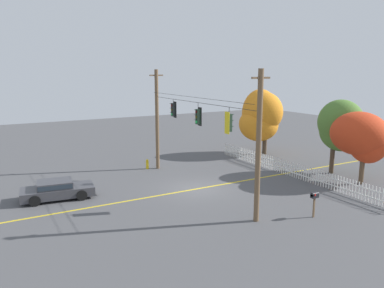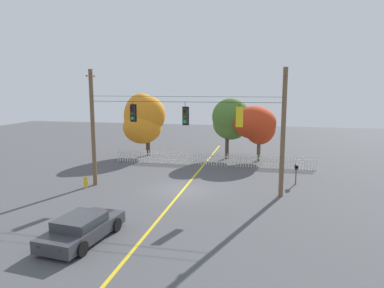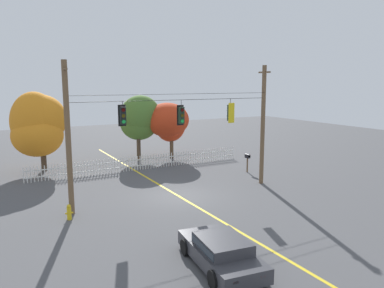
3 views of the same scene
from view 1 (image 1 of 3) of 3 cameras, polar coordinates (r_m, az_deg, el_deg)
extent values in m
plane|color=#4C4C4F|center=(25.20, 0.69, -6.81)|extent=(80.00, 80.00, 0.00)
cube|color=gold|center=(25.20, 0.69, -6.80)|extent=(0.16, 36.00, 0.01)
cylinder|color=brown|center=(29.78, -5.30, 3.62)|extent=(0.28, 0.28, 7.82)
cylinder|color=brown|center=(19.26, 10.01, -0.54)|extent=(0.28, 0.28, 7.82)
cube|color=brown|center=(29.54, -5.42, 10.29)|extent=(0.10, 1.10, 0.10)
cube|color=brown|center=(18.89, 10.36, 9.80)|extent=(0.10, 1.10, 0.10)
cylinder|color=black|center=(24.08, 0.72, 6.30)|extent=(12.22, 0.02, 0.02)
cylinder|color=black|center=(23.93, 0.20, 7.09)|extent=(12.22, 0.02, 0.02)
cylinder|color=black|center=(27.02, -2.85, 6.49)|extent=(0.03, 0.03, 0.29)
cube|color=black|center=(27.13, -2.59, 5.21)|extent=(0.43, 0.02, 1.16)
cube|color=black|center=(27.07, -2.84, 5.19)|extent=(0.30, 0.24, 0.93)
cylinder|color=#410706|center=(26.98, -3.10, 5.84)|extent=(0.20, 0.03, 0.20)
cube|color=black|center=(26.95, -3.19, 6.07)|extent=(0.22, 0.12, 0.06)
cylinder|color=#463B09|center=(27.01, -3.09, 5.18)|extent=(0.20, 0.03, 0.20)
cube|color=black|center=(26.98, -3.18, 5.42)|extent=(0.22, 0.12, 0.06)
cylinder|color=green|center=(27.05, -3.09, 4.52)|extent=(0.20, 0.03, 0.20)
cube|color=black|center=(27.01, -3.17, 4.76)|extent=(0.22, 0.12, 0.06)
cylinder|color=black|center=(23.95, 0.93, 5.78)|extent=(0.03, 0.03, 0.41)
cube|color=black|center=(24.09, 1.19, 4.17)|extent=(0.43, 0.02, 1.19)
cube|color=#1E3323|center=(24.02, 0.92, 4.15)|extent=(0.30, 0.24, 0.96)
cylinder|color=#410706|center=(23.92, 0.65, 4.89)|extent=(0.20, 0.03, 0.20)
cube|color=#1E3323|center=(23.88, 0.55, 5.16)|extent=(0.22, 0.12, 0.06)
cylinder|color=#463B09|center=(23.95, 0.64, 4.13)|extent=(0.20, 0.03, 0.20)
cube|color=#1E3323|center=(23.92, 0.55, 4.40)|extent=(0.22, 0.12, 0.06)
cylinder|color=green|center=(23.99, 0.64, 3.37)|extent=(0.20, 0.03, 0.20)
cube|color=#1E3323|center=(23.96, 0.55, 3.64)|extent=(0.22, 0.12, 0.06)
cylinder|color=black|center=(21.08, 5.64, 5.06)|extent=(0.03, 0.03, 0.38)
cube|color=yellow|center=(21.09, 5.31, 3.19)|extent=(0.43, 0.02, 1.24)
cube|color=#1E3323|center=(21.16, 5.61, 3.21)|extent=(0.30, 0.24, 1.00)
cylinder|color=#410706|center=(21.19, 5.92, 4.12)|extent=(0.20, 0.03, 0.20)
cube|color=#1E3323|center=(21.21, 6.03, 4.44)|extent=(0.22, 0.12, 0.06)
cylinder|color=#463B09|center=(21.24, 5.90, 3.23)|extent=(0.20, 0.03, 0.20)
cube|color=#1E3323|center=(21.25, 6.01, 3.55)|extent=(0.22, 0.12, 0.06)
cylinder|color=green|center=(21.28, 5.89, 2.35)|extent=(0.20, 0.03, 0.20)
cube|color=#1E3323|center=(21.29, 5.99, 2.66)|extent=(0.22, 0.12, 0.06)
cube|color=white|center=(35.47, 5.03, -0.70)|extent=(0.06, 0.04, 1.09)
cube|color=white|center=(35.29, 5.23, -0.76)|extent=(0.06, 0.04, 1.09)
cube|color=white|center=(35.11, 5.44, -0.83)|extent=(0.06, 0.04, 1.09)
cube|color=white|center=(34.93, 5.65, -0.89)|extent=(0.06, 0.04, 1.09)
cube|color=white|center=(34.75, 5.87, -0.96)|extent=(0.06, 0.04, 1.09)
cube|color=white|center=(34.57, 6.08, -1.03)|extent=(0.06, 0.04, 1.09)
cube|color=white|center=(34.39, 6.30, -1.09)|extent=(0.06, 0.04, 1.09)
cube|color=white|center=(34.21, 6.52, -1.16)|extent=(0.06, 0.04, 1.09)
cube|color=white|center=(34.03, 6.74, -1.23)|extent=(0.06, 0.04, 1.09)
cube|color=white|center=(33.85, 6.96, -1.30)|extent=(0.06, 0.04, 1.09)
cube|color=white|center=(33.68, 7.19, -1.37)|extent=(0.06, 0.04, 1.09)
cube|color=white|center=(33.50, 7.42, -1.44)|extent=(0.06, 0.04, 1.09)
cube|color=white|center=(33.33, 7.65, -1.52)|extent=(0.06, 0.04, 1.09)
cube|color=white|center=(33.15, 7.88, -1.59)|extent=(0.06, 0.04, 1.09)
cube|color=white|center=(32.98, 8.12, -1.66)|extent=(0.06, 0.04, 1.09)
cube|color=white|center=(32.80, 8.36, -1.74)|extent=(0.06, 0.04, 1.09)
cube|color=white|center=(32.63, 8.60, -1.81)|extent=(0.06, 0.04, 1.09)
cube|color=white|center=(32.46, 8.84, -1.89)|extent=(0.06, 0.04, 1.09)
cube|color=white|center=(32.29, 9.09, -1.96)|extent=(0.06, 0.04, 1.09)
cube|color=white|center=(32.12, 9.34, -2.04)|extent=(0.06, 0.04, 1.09)
cube|color=white|center=(31.94, 9.59, -2.12)|extent=(0.06, 0.04, 1.09)
cube|color=white|center=(31.77, 9.84, -2.20)|extent=(0.06, 0.04, 1.09)
cube|color=white|center=(31.61, 10.10, -2.28)|extent=(0.06, 0.04, 1.09)
cube|color=white|center=(31.44, 10.36, -2.36)|extent=(0.06, 0.04, 1.09)
cube|color=white|center=(31.27, 10.62, -2.44)|extent=(0.06, 0.04, 1.09)
cube|color=white|center=(31.10, 10.89, -2.52)|extent=(0.06, 0.04, 1.09)
cube|color=white|center=(30.94, 11.16, -2.60)|extent=(0.06, 0.04, 1.09)
cube|color=white|center=(30.77, 11.43, -2.69)|extent=(0.06, 0.04, 1.09)
cube|color=white|center=(30.61, 11.71, -2.77)|extent=(0.06, 0.04, 1.09)
cube|color=white|center=(30.44, 11.98, -2.86)|extent=(0.06, 0.04, 1.09)
cube|color=white|center=(30.28, 12.26, -2.94)|extent=(0.06, 0.04, 1.09)
cube|color=white|center=(30.12, 12.55, -3.03)|extent=(0.06, 0.04, 1.09)
cube|color=white|center=(29.96, 12.83, -3.12)|extent=(0.06, 0.04, 1.09)
cube|color=white|center=(29.80, 13.12, -3.21)|extent=(0.06, 0.04, 1.09)
cube|color=white|center=(29.64, 13.42, -3.30)|extent=(0.06, 0.04, 1.09)
cube|color=white|center=(29.48, 13.71, -3.39)|extent=(0.06, 0.04, 1.09)
cube|color=white|center=(29.32, 14.01, -3.48)|extent=(0.06, 0.04, 1.09)
cube|color=white|center=(29.16, 14.32, -3.57)|extent=(0.06, 0.04, 1.09)
cube|color=white|center=(29.01, 14.62, -3.66)|extent=(0.06, 0.04, 1.09)
cube|color=white|center=(28.85, 14.93, -3.76)|extent=(0.06, 0.04, 1.09)
cube|color=white|center=(28.70, 15.24, -3.85)|extent=(0.06, 0.04, 1.09)
cube|color=white|center=(28.54, 15.56, -3.95)|extent=(0.06, 0.04, 1.09)
cube|color=white|center=(28.39, 15.88, -4.05)|extent=(0.06, 0.04, 1.09)
cube|color=white|center=(28.24, 16.20, -4.14)|extent=(0.06, 0.04, 1.09)
cube|color=white|center=(28.09, 16.53, -4.24)|extent=(0.06, 0.04, 1.09)
cube|color=white|center=(27.94, 16.86, -4.34)|extent=(0.06, 0.04, 1.09)
cube|color=white|center=(27.79, 17.20, -4.44)|extent=(0.06, 0.04, 1.09)
cube|color=white|center=(27.64, 17.53, -4.54)|extent=(0.06, 0.04, 1.09)
cube|color=white|center=(27.50, 17.88, -4.65)|extent=(0.06, 0.04, 1.09)
cube|color=white|center=(27.35, 18.22, -4.75)|extent=(0.06, 0.04, 1.09)
cube|color=white|center=(27.21, 18.57, -4.85)|extent=(0.06, 0.04, 1.09)
cube|color=white|center=(27.06, 18.92, -4.96)|extent=(0.06, 0.04, 1.09)
cube|color=white|center=(26.92, 19.28, -5.07)|extent=(0.06, 0.04, 1.09)
cube|color=white|center=(26.78, 19.64, -5.17)|extent=(0.06, 0.04, 1.09)
cube|color=white|center=(26.64, 20.00, -5.28)|extent=(0.06, 0.04, 1.09)
cube|color=white|center=(26.50, 20.37, -5.39)|extent=(0.06, 0.04, 1.09)
cube|color=white|center=(26.36, 20.75, -5.50)|extent=(0.06, 0.04, 1.09)
cube|color=white|center=(26.23, 21.12, -5.61)|extent=(0.06, 0.04, 1.09)
cube|color=white|center=(26.09, 21.50, -5.72)|extent=(0.06, 0.04, 1.09)
cube|color=white|center=(25.96, 21.89, -5.83)|extent=(0.06, 0.04, 1.09)
cube|color=white|center=(25.83, 22.28, -5.95)|extent=(0.06, 0.04, 1.09)
cube|color=white|center=(25.69, 22.67, -6.06)|extent=(0.06, 0.04, 1.09)
cube|color=white|center=(25.56, 23.07, -6.18)|extent=(0.06, 0.04, 1.09)
cube|color=white|center=(25.44, 23.47, -6.29)|extent=(0.06, 0.04, 1.09)
cube|color=white|center=(25.31, 23.87, -6.41)|extent=(0.06, 0.04, 1.09)
cube|color=white|center=(25.18, 24.28, -6.53)|extent=(0.06, 0.04, 1.09)
cube|color=white|center=(25.06, 24.70, -6.65)|extent=(0.06, 0.04, 1.09)
cube|color=white|center=(24.94, 25.12, -6.77)|extent=(0.06, 0.04, 1.09)
cube|color=white|center=(24.81, 25.54, -6.89)|extent=(0.06, 0.04, 1.09)
cube|color=white|center=(24.69, 25.97, -7.01)|extent=(0.06, 0.04, 1.09)
cube|color=white|center=(24.58, 26.40, -7.13)|extent=(0.06, 0.04, 1.09)
cube|color=white|center=(24.46, 26.83, -7.25)|extent=(0.06, 0.04, 1.09)
cube|color=white|center=(29.08, 14.64, -4.07)|extent=(17.12, 0.03, 0.08)
cube|color=white|center=(28.97, 14.69, -3.19)|extent=(17.12, 0.03, 0.08)
cylinder|color=#473828|center=(36.00, 10.91, 0.00)|extent=(0.41, 0.41, 1.93)
ellipsoid|color=orange|center=(35.66, 10.01, 2.96)|extent=(3.71, 3.60, 3.17)
ellipsoid|color=orange|center=(35.76, 10.25, 4.58)|extent=(3.48, 3.32, 4.49)
ellipsoid|color=orange|center=(35.41, 10.80, 4.81)|extent=(3.67, 3.30, 3.66)
cylinder|color=#473828|center=(30.62, 20.41, -1.88)|extent=(0.34, 0.34, 2.51)
ellipsoid|color=#4C752D|center=(30.44, 21.62, 1.90)|extent=(3.37, 2.99, 3.13)
ellipsoid|color=#4C752D|center=(30.16, 21.54, 3.01)|extent=(3.57, 2.99, 3.44)
cylinder|color=brown|center=(28.53, 24.27, -3.40)|extent=(0.32, 0.32, 2.19)
ellipsoid|color=red|center=(28.39, 25.08, 0.56)|extent=(2.84, 2.52, 3.23)
ellipsoid|color=red|center=(28.28, 23.88, 1.47)|extent=(3.87, 3.69, 3.00)
cube|color=#38383D|center=(24.65, -19.61, -6.78)|extent=(2.30, 4.42, 0.55)
cube|color=#38383D|center=(24.51, -20.04, -5.73)|extent=(1.83, 2.21, 0.42)
cube|color=#232D38|center=(24.51, -20.04, -5.73)|extent=(1.85, 2.13, 0.27)
cylinder|color=black|center=(25.64, -16.76, -6.24)|extent=(0.26, 0.66, 0.64)
cylinder|color=black|center=(23.91, -16.31, -7.46)|extent=(0.26, 0.66, 0.64)
cylinder|color=black|center=(25.55, -22.67, -6.69)|extent=(0.26, 0.66, 0.64)
cylinder|color=black|center=(23.82, -22.65, -7.95)|extent=(0.26, 0.66, 0.64)
cube|color=white|center=(25.26, -14.92, -5.84)|extent=(0.20, 0.06, 0.10)
cube|color=white|center=(24.31, -14.60, -6.49)|extent=(0.20, 0.06, 0.10)
cube|color=red|center=(25.12, -24.50, -6.58)|extent=(0.20, 0.06, 0.10)
cube|color=red|center=(24.17, -24.57, -7.26)|extent=(0.20, 0.06, 0.10)
cylinder|color=gold|center=(30.40, -6.76, -3.17)|extent=(0.22, 0.22, 0.62)
sphere|color=gold|center=(30.31, -6.78, -2.48)|extent=(0.20, 0.20, 0.20)
cylinder|color=gold|center=(30.52, -6.87, -3.05)|extent=(0.08, 0.08, 0.08)
cylinder|color=gold|center=(30.26, -6.65, -3.17)|extent=(0.08, 0.08, 0.08)
cube|color=brown|center=(21.41, 17.93, -9.12)|extent=(0.08, 0.08, 1.08)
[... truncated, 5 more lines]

